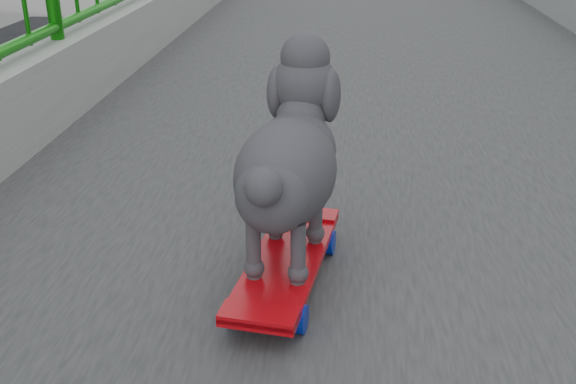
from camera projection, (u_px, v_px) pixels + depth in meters
The scene contains 2 objects.
skateboard at pixel (286, 265), 1.58m from camera, with size 0.24×0.56×0.07m.
poodle at pixel (289, 159), 1.50m from camera, with size 0.27×0.53×0.44m.
Camera 1 is at (-0.21, -0.71, 7.86)m, focal length 42.00 mm.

